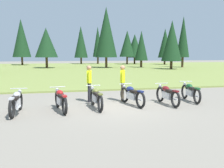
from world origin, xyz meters
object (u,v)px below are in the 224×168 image
object	(u,v)px
rider_with_back_turned	(89,81)
rider_near_row_end	(123,81)
motorcycle_maroon	(167,95)
motorcycle_silver	(16,102)
motorcycle_british_green	(190,92)
motorcycle_olive	(96,98)
motorcycle_navy	(132,95)
motorcycle_red	(61,100)

from	to	relation	value
rider_with_back_turned	rider_near_row_end	size ratio (longest dim) A/B	1.00
motorcycle_maroon	motorcycle_silver	bearing A→B (deg)	-176.25
motorcycle_british_green	rider_near_row_end	world-z (taller)	rider_near_row_end
motorcycle_silver	motorcycle_olive	size ratio (longest dim) A/B	1.00
motorcycle_olive	motorcycle_british_green	world-z (taller)	same
motorcycle_olive	rider_with_back_turned	distance (m)	1.54
motorcycle_navy	motorcycle_british_green	distance (m)	2.94
motorcycle_red	rider_near_row_end	distance (m)	3.24
motorcycle_silver	motorcycle_maroon	bearing A→B (deg)	3.75
motorcycle_silver	rider_with_back_turned	distance (m)	3.45
motorcycle_maroon	rider_with_back_turned	distance (m)	3.53
motorcycle_navy	motorcycle_maroon	size ratio (longest dim) A/B	0.99
motorcycle_olive	rider_near_row_end	world-z (taller)	rider_near_row_end
motorcycle_navy	rider_with_back_turned	distance (m)	2.10
motorcycle_silver	rider_with_back_turned	world-z (taller)	rider_with_back_turned
motorcycle_red	motorcycle_olive	distance (m)	1.42
motorcycle_british_green	rider_near_row_end	bearing A→B (deg)	167.22
rider_near_row_end	motorcycle_silver	bearing A→B (deg)	-160.26
motorcycle_silver	motorcycle_olive	bearing A→B (deg)	5.96
motorcycle_silver	motorcycle_maroon	distance (m)	6.15
motorcycle_maroon	motorcycle_british_green	world-z (taller)	same
motorcycle_navy	rider_near_row_end	world-z (taller)	rider_near_row_end
motorcycle_olive	rider_near_row_end	xyz separation A→B (m)	(1.44, 1.28, 0.51)
motorcycle_maroon	motorcycle_british_green	bearing A→B (deg)	19.65
rider_with_back_turned	motorcycle_maroon	bearing A→B (deg)	-22.96
motorcycle_olive	motorcycle_maroon	size ratio (longest dim) A/B	1.00
motorcycle_silver	rider_with_back_turned	xyz separation A→B (m)	(2.92, 1.76, 0.51)
motorcycle_silver	motorcycle_red	xyz separation A→B (m)	(1.60, 0.14, 0.00)
motorcycle_navy	motorcycle_silver	bearing A→B (deg)	-172.39
motorcycle_silver	motorcycle_british_green	world-z (taller)	same
rider_with_back_turned	motorcycle_red	bearing A→B (deg)	-129.24
motorcycle_navy	rider_near_row_end	distance (m)	1.12
motorcycle_british_green	motorcycle_silver	bearing A→B (deg)	-173.19
motorcycle_navy	rider_near_row_end	size ratio (longest dim) A/B	1.24
rider_near_row_end	motorcycle_red	bearing A→B (deg)	-152.99
motorcycle_navy	motorcycle_olive	bearing A→B (deg)	-169.32
motorcycle_olive	motorcycle_silver	bearing A→B (deg)	-174.04
motorcycle_red	motorcycle_british_green	distance (m)	5.97
motorcycle_british_green	rider_with_back_turned	bearing A→B (deg)	169.35
motorcycle_silver	motorcycle_navy	distance (m)	4.64
rider_with_back_turned	rider_near_row_end	distance (m)	1.54
motorcycle_silver	motorcycle_navy	bearing A→B (deg)	7.61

